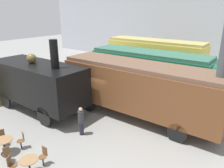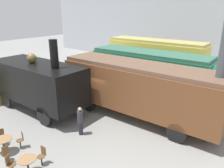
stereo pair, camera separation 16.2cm
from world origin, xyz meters
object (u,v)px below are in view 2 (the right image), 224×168
object	(u,v)px
passenger_coach_wooden	(138,86)
cafe_table_mid	(27,163)
streamlined_locomotive	(158,72)
cafe_table_near	(3,142)
steam_locomotive	(38,81)
visitor_person	(80,120)
cafe_chair_0	(6,152)
passenger_coach_vintage	(155,56)

from	to	relation	value
passenger_coach_wooden	cafe_table_mid	world-z (taller)	passenger_coach_wooden
streamlined_locomotive	cafe_table_near	size ratio (longest dim) A/B	13.36
steam_locomotive	visitor_person	distance (m)	4.80
cafe_chair_0	passenger_coach_vintage	bearing A→B (deg)	-66.64
passenger_coach_wooden	cafe_chair_0	world-z (taller)	passenger_coach_wooden
cafe_chair_0	steam_locomotive	bearing A→B (deg)	-29.59
cafe_table_near	cafe_chair_0	size ratio (longest dim) A/B	0.98
steam_locomotive	cafe_chair_0	distance (m)	5.86
passenger_coach_wooden	cafe_table_mid	xyz separation A→B (m)	(-0.96, -7.28, -1.53)
cafe_chair_0	visitor_person	bearing A→B (deg)	-84.37
streamlined_locomotive	steam_locomotive	xyz separation A→B (m)	(-5.50, -6.97, -0.00)
cafe_chair_0	visitor_person	xyz separation A→B (m)	(1.04, 3.72, 0.38)
passenger_coach_vintage	steam_locomotive	size ratio (longest dim) A/B	1.33
passenger_coach_vintage	streamlined_locomotive	bearing A→B (deg)	-60.82
passenger_coach_vintage	cafe_table_near	world-z (taller)	passenger_coach_vintage
visitor_person	steam_locomotive	bearing A→B (deg)	171.82
cafe_table_near	cafe_table_mid	xyz separation A→B (m)	(2.23, -0.13, -0.03)
streamlined_locomotive	passenger_coach_vintage	bearing A→B (deg)	119.18
streamlined_locomotive	cafe_chair_0	distance (m)	11.61
passenger_coach_wooden	cafe_table_near	distance (m)	7.97
passenger_coach_wooden	steam_locomotive	bearing A→B (deg)	-153.12
passenger_coach_vintage	cafe_table_mid	world-z (taller)	passenger_coach_vintage
streamlined_locomotive	passenger_coach_wooden	xyz separation A→B (m)	(0.52, -3.91, 0.06)
steam_locomotive	cafe_table_near	size ratio (longest dim) A/B	8.48
cafe_table_near	steam_locomotive	bearing A→B (deg)	124.66
passenger_coach_vintage	cafe_table_near	bearing A→B (deg)	-90.54
cafe_chair_0	streamlined_locomotive	bearing A→B (deg)	-78.43
streamlined_locomotive	passenger_coach_wooden	distance (m)	3.95
cafe_table_near	visitor_person	bearing A→B (deg)	62.54
cafe_table_mid	cafe_chair_0	bearing A→B (deg)	-174.00
cafe_table_near	cafe_table_mid	distance (m)	2.23
streamlined_locomotive	cafe_table_mid	size ratio (longest dim) A/B	14.72
passenger_coach_wooden	streamlined_locomotive	bearing A→B (deg)	97.57
streamlined_locomotive	cafe_table_near	world-z (taller)	streamlined_locomotive
visitor_person	cafe_chair_0	bearing A→B (deg)	-105.57
passenger_coach_wooden	visitor_person	distance (m)	4.15
steam_locomotive	cafe_table_mid	world-z (taller)	steam_locomotive
steam_locomotive	cafe_table_mid	distance (m)	6.75
steam_locomotive	cafe_chair_0	xyz separation A→B (m)	(3.57, -4.38, -1.53)
passenger_coach_wooden	visitor_person	world-z (taller)	passenger_coach_wooden
steam_locomotive	passenger_coach_wooden	bearing A→B (deg)	26.88
visitor_person	cafe_table_mid	bearing A→B (deg)	-82.84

